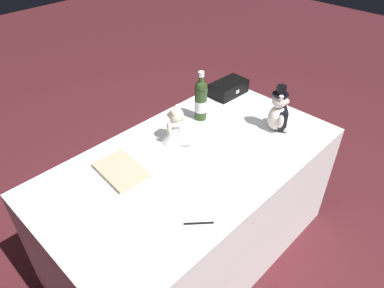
{
  "coord_description": "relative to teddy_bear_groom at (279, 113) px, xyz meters",
  "views": [
    {
      "loc": [
        -1.09,
        -1.06,
        2.03
      ],
      "look_at": [
        0.0,
        0.0,
        0.88
      ],
      "focal_mm": 33.28,
      "sensor_mm": 36.0,
      "label": 1
    }
  ],
  "objects": [
    {
      "name": "gift_case_black",
      "position": [
        0.13,
        0.49,
        -0.07
      ],
      "size": [
        0.27,
        0.17,
        0.09
      ],
      "color": "black",
      "rests_on": "reception_table"
    },
    {
      "name": "teddy_bear_bride",
      "position": [
        -0.51,
        0.34,
        -0.02
      ],
      "size": [
        0.21,
        0.23,
        0.23
      ],
      "color": "white",
      "rests_on": "reception_table"
    },
    {
      "name": "teddy_bear_groom",
      "position": [
        0.0,
        0.0,
        0.0
      ],
      "size": [
        0.15,
        0.15,
        0.29
      ],
      "color": "silver",
      "rests_on": "reception_table"
    },
    {
      "name": "reception_table",
      "position": [
        -0.57,
        0.17,
        -0.5
      ],
      "size": [
        1.72,
        0.95,
        0.78
      ],
      "primitive_type": "cube",
      "color": "white",
      "rests_on": "ground_plane"
    },
    {
      "name": "guestbook",
      "position": [
        -0.91,
        0.36,
        -0.1
      ],
      "size": [
        0.22,
        0.3,
        0.02
      ],
      "primitive_type": "cube",
      "rotation": [
        0.0,
        0.0,
        -0.08
      ],
      "color": "tan",
      "rests_on": "reception_table"
    },
    {
      "name": "ground_plane",
      "position": [
        -0.57,
        0.17,
        -0.89
      ],
      "size": [
        12.0,
        12.0,
        0.0
      ],
      "primitive_type": "plane",
      "color": "#47191E"
    },
    {
      "name": "champagne_bottle",
      "position": [
        -0.24,
        0.42,
        0.02
      ],
      "size": [
        0.08,
        0.08,
        0.33
      ],
      "color": "#253D19",
      "rests_on": "reception_table"
    },
    {
      "name": "signing_pen",
      "position": [
        -0.88,
        -0.17,
        -0.11
      ],
      "size": [
        0.11,
        0.1,
        0.01
      ],
      "color": "black",
      "rests_on": "reception_table"
    }
  ]
}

